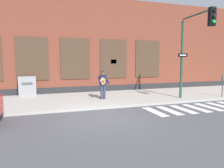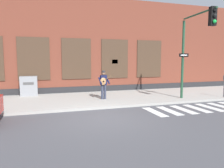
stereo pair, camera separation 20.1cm
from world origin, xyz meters
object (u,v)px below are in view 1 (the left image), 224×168
(busker, at_px, (103,83))
(utility_box, at_px, (27,86))
(traffic_light, at_px, (193,41))
(parking_meter, at_px, (223,82))

(busker, xyz_separation_m, utility_box, (-4.28, 2.75, -0.33))
(busker, relative_size, traffic_light, 0.35)
(utility_box, bearing_deg, busker, -32.75)
(busker, bearing_deg, traffic_light, -26.36)
(parking_meter, bearing_deg, busker, 167.20)
(busker, height_order, traffic_light, traffic_light)
(traffic_light, height_order, utility_box, traffic_light)
(busker, distance_m, traffic_light, 5.57)
(busker, height_order, parking_meter, busker)
(traffic_light, bearing_deg, busker, 153.64)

